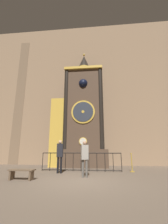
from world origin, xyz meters
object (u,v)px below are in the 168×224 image
object	(u,v)px
visitor_near	(60,153)
stanchion_post	(132,166)
visitor_far	(85,155)
visitor_bench	(22,173)
clock_tower	(80,116)

from	to	relation	value
visitor_near	stanchion_post	size ratio (longest dim) A/B	1.68
stanchion_post	visitor_far	bearing A→B (deg)	-142.90
visitor_far	visitor_bench	bearing A→B (deg)	179.85
stanchion_post	visitor_bench	size ratio (longest dim) A/B	0.96
clock_tower	stanchion_post	bearing A→B (deg)	-31.87
visitor_near	visitor_far	bearing A→B (deg)	-41.42
clock_tower	visitor_bench	size ratio (longest dim) A/B	8.56
stanchion_post	clock_tower	bearing A→B (deg)	148.13
clock_tower	stanchion_post	world-z (taller)	clock_tower
clock_tower	visitor_far	size ratio (longest dim) A/B	5.65
clock_tower	stanchion_post	size ratio (longest dim) A/B	8.90
visitor_near	visitor_far	size ratio (longest dim) A/B	1.06
clock_tower	visitor_far	world-z (taller)	clock_tower
clock_tower	visitor_bench	xyz separation A→B (m)	(-1.93, -4.97, -3.55)
clock_tower	visitor_far	distance (m)	5.02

